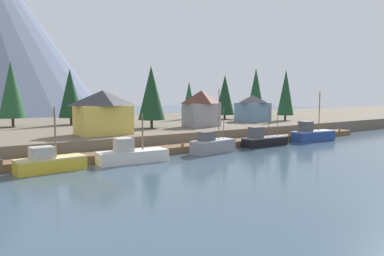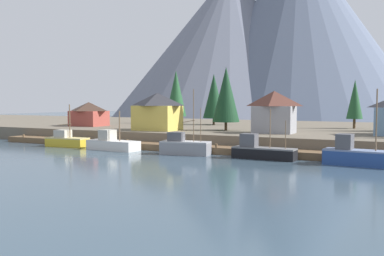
{
  "view_description": "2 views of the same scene",
  "coord_description": "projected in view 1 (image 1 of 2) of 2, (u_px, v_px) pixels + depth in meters",
  "views": [
    {
      "loc": [
        -33.55,
        -44.04,
        8.64
      ],
      "look_at": [
        -1.4,
        1.41,
        3.57
      ],
      "focal_mm": 33.9,
      "sensor_mm": 36.0,
      "label": 1
    },
    {
      "loc": [
        29.9,
        -57.53,
        7.82
      ],
      "look_at": [
        -0.61,
        1.32,
        3.71
      ],
      "focal_mm": 40.46,
      "sensor_mm": 36.0,
      "label": 2
    }
  ],
  "objects": [
    {
      "name": "ground_plane",
      "position": [
        144.0,
        141.0,
        72.19
      ],
      "size": [
        400.0,
        400.0,
        1.0
      ],
      "primitive_type": "cube",
      "color": "#384C5B"
    },
    {
      "name": "fishing_boat_yellow",
      "position": [
        49.0,
        162.0,
        40.95
      ],
      "size": [
        7.71,
        3.11,
        7.28
      ],
      "rotation": [
        0.0,
        0.0,
        0.06
      ],
      "color": "gold",
      "rests_on": "ground_plane"
    },
    {
      "name": "conifer_near_left",
      "position": [
        286.0,
        92.0,
        87.2
      ],
      "size": [
        3.95,
        3.95,
        12.26
      ],
      "color": "#4C3823",
      "rests_on": "shoreline_bank"
    },
    {
      "name": "fishing_boat_black",
      "position": [
        264.0,
        140.0,
        61.21
      ],
      "size": [
        8.69,
        2.61,
        6.77
      ],
      "rotation": [
        0.0,
        0.0,
        -0.03
      ],
      "color": "black",
      "rests_on": "ground_plane"
    },
    {
      "name": "shoreline_bank",
      "position": [
        119.0,
        128.0,
        81.79
      ],
      "size": [
        400.0,
        56.0,
        2.5
      ],
      "primitive_type": "cube",
      "color": "#665B4C",
      "rests_on": "ground_plane"
    },
    {
      "name": "house_grey",
      "position": [
        201.0,
        108.0,
        70.8
      ],
      "size": [
        6.96,
        4.33,
        7.04
      ],
      "color": "gray",
      "rests_on": "shoreline_bank"
    },
    {
      "name": "conifer_mid_right",
      "position": [
        151.0,
        93.0,
        66.96
      ],
      "size": [
        4.96,
        4.96,
        11.55
      ],
      "color": "#4C3823",
      "rests_on": "shoreline_bank"
    },
    {
      "name": "conifer_back_left",
      "position": [
        225.0,
        95.0,
        92.35
      ],
      "size": [
        4.83,
        4.83,
        11.28
      ],
      "color": "#4C3823",
      "rests_on": "shoreline_bank"
    },
    {
      "name": "fishing_boat_grey",
      "position": [
        212.0,
        145.0,
        54.05
      ],
      "size": [
        7.54,
        3.73,
        9.58
      ],
      "rotation": [
        0.0,
        0.0,
        0.15
      ],
      "color": "gray",
      "rests_on": "ground_plane"
    },
    {
      "name": "house_yellow",
      "position": [
        103.0,
        112.0,
        56.4
      ],
      "size": [
        8.18,
        6.01,
        6.87
      ],
      "color": "gold",
      "rests_on": "shoreline_bank"
    },
    {
      "name": "conifer_centre",
      "position": [
        256.0,
        90.0,
        100.97
      ],
      "size": [
        4.57,
        4.57,
        13.58
      ],
      "color": "#4C3823",
      "rests_on": "shoreline_bank"
    },
    {
      "name": "conifer_mid_left",
      "position": [
        12.0,
        89.0,
        69.67
      ],
      "size": [
        4.96,
        4.96,
        12.73
      ],
      "color": "#4C3823",
      "rests_on": "shoreline_bank"
    },
    {
      "name": "conifer_back_right",
      "position": [
        189.0,
        97.0,
        92.17
      ],
      "size": [
        3.11,
        3.11,
        9.55
      ],
      "color": "#4C3823",
      "rests_on": "shoreline_bank"
    },
    {
      "name": "conifer_near_right",
      "position": [
        70.0,
        93.0,
        74.59
      ],
      "size": [
        4.89,
        4.89,
        11.52
      ],
      "color": "#4C3823",
      "rests_on": "shoreline_bank"
    },
    {
      "name": "house_blue",
      "position": [
        253.0,
        108.0,
        84.74
      ],
      "size": [
        5.94,
        6.95,
        6.13
      ],
      "color": "#6689A8",
      "rests_on": "shoreline_bank"
    },
    {
      "name": "fishing_boat_blue",
      "position": [
        312.0,
        135.0,
        68.12
      ],
      "size": [
        9.29,
        3.44,
        9.3
      ],
      "rotation": [
        0.0,
        0.0,
        -0.08
      ],
      "color": "navy",
      "rests_on": "ground_plane"
    },
    {
      "name": "dock",
      "position": [
        197.0,
        146.0,
        57.45
      ],
      "size": [
        80.0,
        4.0,
        1.6
      ],
      "color": "brown",
      "rests_on": "ground_plane"
    },
    {
      "name": "fishing_boat_white",
      "position": [
        131.0,
        154.0,
        46.48
      ],
      "size": [
        9.19,
        3.71,
        6.29
      ],
      "rotation": [
        0.0,
        0.0,
        -0.08
      ],
      "color": "silver",
      "rests_on": "ground_plane"
    }
  ]
}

